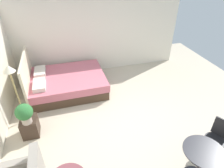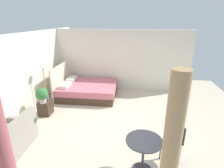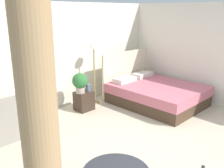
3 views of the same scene
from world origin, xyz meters
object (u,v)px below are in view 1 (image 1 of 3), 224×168
Objects in this scene: vase at (29,113)px; balcony_table at (201,159)px; floor_lamp at (12,78)px; potted_plant at (24,113)px; cafe_chair_near_window at (218,135)px; nightstand at (30,127)px; bed at (66,82)px.

balcony_table is at bearing -124.45° from vase.
floor_lamp reaches higher than balcony_table.
potted_plant is 3.96m from cafe_chair_near_window.
balcony_table is (-1.93, -3.02, 0.30)m from nightstand.
nightstand is at bearing -159.14° from floor_lamp.
floor_lamp is (0.38, 0.22, 0.72)m from vase.
floor_lamp is (-1.09, 1.10, 0.97)m from bed.
bed is 4.20m from cafe_chair_near_window.
nightstand is 3.60m from balcony_table.
floor_lamp is 4.44m from cafe_chair_near_window.
potted_plant is 3.54m from balcony_table.
potted_plant reaches higher than nightstand.
nightstand is 0.51m from potted_plant.
balcony_table is at bearing 119.34° from cafe_chair_near_window.
vase is 4.01m from cafe_chair_near_window.
floor_lamp is at bearing 17.89° from potted_plant.
vase is at bearing -149.94° from floor_lamp.
balcony_table is (-1.83, -3.02, -0.20)m from potted_plant.
potted_plant is at bearing 68.21° from cafe_chair_near_window.
cafe_chair_near_window is at bearing -60.66° from balcony_table.
nightstand is 0.95× the size of potted_plant.
floor_lamp is at bearing 134.59° from bed.
floor_lamp reaches higher than vase.
balcony_table is at bearing -121.26° from potted_plant.
potted_plant reaches higher than vase.
vase is 0.11× the size of floor_lamp.
floor_lamp is at bearing 30.06° from vase.
cafe_chair_near_window is at bearing -111.79° from potted_plant.
cafe_chair_near_window is (-1.47, -3.67, -0.19)m from potted_plant.
balcony_table is 0.85× the size of cafe_chair_near_window.
vase is at bearing 149.11° from bed.
bed is at bearing -29.78° from nightstand.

